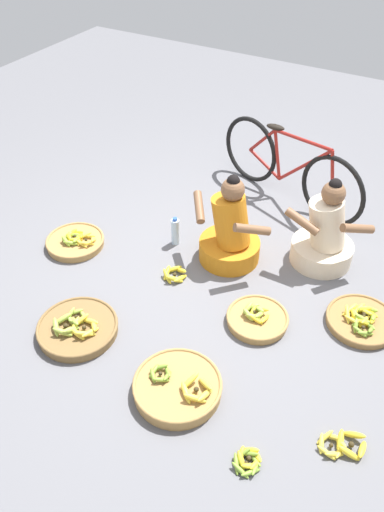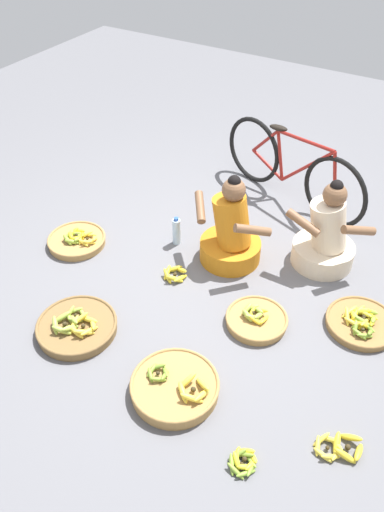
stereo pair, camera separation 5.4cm
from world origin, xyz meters
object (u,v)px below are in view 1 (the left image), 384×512
Objects in this scene: vendor_woman_behind at (324,236)px; bicycle_leaning at (289,167)px; banana_basket_near_bicycle at (75,241)px; loose_bananas_back_center at (248,460)px; loose_bananas_front_center at (174,274)px; water_bottle at (175,231)px; banana_basket_mid_right at (361,320)px; banana_basket_back_left at (178,387)px; banana_basket_front_right at (77,328)px; loose_bananas_front_left at (342,445)px; vendor_woman_front at (230,233)px; banana_basket_mid_left at (257,318)px.

bicycle_leaning is at bearing 130.00° from vendor_woman_behind.
loose_bananas_back_center is at bearing -26.45° from banana_basket_near_bicycle.
loose_bananas_front_center is 0.83× the size of water_bottle.
banana_basket_mid_right is 1.49m from banana_basket_back_left.
vendor_woman_behind reaches higher than loose_bananas_back_center.
banana_basket_front_right is at bearing -109.43° from loose_bananas_front_center.
banana_basket_near_bicycle is 1.80× the size of loose_bananas_front_left.
banana_basket_near_bicycle is 0.89m from water_bottle.
loose_bananas_front_left is (2.65, -0.72, -0.01)m from banana_basket_near_bicycle.
banana_basket_back_left is 2.07× the size of loose_bananas_front_left.
bicycle_leaning is at bearing 131.15° from banana_basket_mid_right.
vendor_woman_behind is at bearing 18.86° from water_bottle.
loose_bananas_back_center is at bearing -83.10° from vendor_woman_behind.
banana_basket_mid_right is at bearing 31.96° from banana_basket_front_right.
banana_basket_back_left is at bearing -76.89° from vendor_woman_front.
banana_basket_back_left is 1.81m from banana_basket_near_bicycle.
vendor_woman_behind is 1.28m from water_bottle.
banana_basket_mid_left is at bearing -100.69° from vendor_woman_behind.
vendor_woman_front is 3.75× the size of loose_bananas_back_center.
vendor_woman_front is at bearing 103.11° from banana_basket_back_left.
loose_bananas_front_left is (1.06, 0.15, -0.03)m from banana_basket_back_left.
loose_bananas_back_center is 0.80× the size of water_bottle.
vendor_woman_behind reaches higher than loose_bananas_front_center.
vendor_woman_behind is at bearing 132.63° from banana_basket_mid_right.
banana_basket_mid_left is (0.44, -1.66, -0.32)m from bicycle_leaning.
banana_basket_near_bicycle is (-0.68, 0.79, -0.00)m from banana_basket_front_right.
banana_basket_mid_right is at bearing 9.69° from loose_bananas_front_center.
loose_bananas_front_center is 0.47m from water_bottle.
banana_basket_mid_right is 1.03× the size of banana_basket_near_bicycle.
banana_basket_back_left is at bearing -58.31° from water_bottle.
banana_basket_front_right is 2.72× the size of loose_bananas_back_center.
banana_basket_near_bicycle reaches higher than banana_basket_mid_left.
water_bottle reaches higher than banana_basket_mid_left.
vendor_woman_front is 1.38× the size of banana_basket_front_right.
banana_basket_near_bicycle is at bearing -155.79° from vendor_woman_behind.
vendor_woman_behind is 1.54× the size of banana_basket_mid_right.
banana_basket_back_left is (0.91, -0.08, 0.01)m from banana_basket_front_right.
vendor_woman_front is 1.24m from banana_basket_mid_right.
bicycle_leaning is 2.86m from loose_bananas_back_center.
vendor_woman_behind is 1.37× the size of banana_basket_back_left.
banana_basket_mid_right reaches higher than banana_basket_mid_left.
loose_bananas_front_center is (-1.49, -0.25, -0.01)m from banana_basket_mid_right.
loose_bananas_front_left is (0.69, -1.60, -0.23)m from vendor_woman_behind.
banana_basket_mid_right is 1.93× the size of water_bottle.
vendor_woman_front reaches higher than loose_bananas_front_center.
bicycle_leaning is at bearing 119.18° from loose_bananas_front_left.
vendor_woman_front is at bearing 5.98° from water_bottle.
banana_basket_mid_left is 0.81m from loose_bananas_front_center.
vendor_woman_behind reaches higher than banana_basket_front_right.
banana_basket_near_bicycle is at bearing 178.53° from banana_basket_mid_left.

